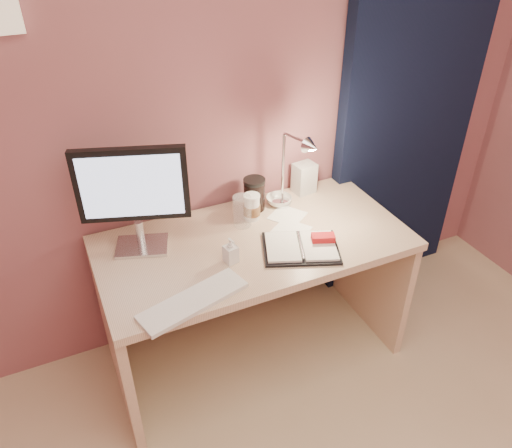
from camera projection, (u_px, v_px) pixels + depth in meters
name	position (u px, v px, depth m)	size (l,w,h in m)	color
room	(396.00, 100.00, 2.59)	(3.50, 3.50, 3.50)	#C6B28E
desk	(248.00, 269.00, 2.43)	(1.40, 0.70, 0.73)	beige
monitor	(134.00, 191.00, 2.04)	(0.44, 0.22, 0.48)	silver
keyboard	(193.00, 301.00, 1.90)	(0.44, 0.13, 0.02)	silver
planner	(303.00, 247.00, 2.19)	(0.39, 0.35, 0.05)	black
paper_a	(287.00, 216.00, 2.41)	(0.15, 0.15, 0.00)	white
paper_c	(291.00, 230.00, 2.31)	(0.15, 0.15, 0.00)	white
coffee_cup	(252.00, 208.00, 2.36)	(0.08, 0.08, 0.13)	silver
clear_cup	(242.00, 211.00, 2.31)	(0.09, 0.09, 0.15)	white
bowl	(279.00, 200.00, 2.49)	(0.13, 0.13, 0.04)	silver
lotion_bottle	(231.00, 250.00, 2.09)	(0.05, 0.05, 0.12)	silver
dark_jar	(254.00, 196.00, 2.43)	(0.10, 0.10, 0.15)	black
product_box	(304.00, 178.00, 2.56)	(0.11, 0.09, 0.16)	silver
desk_lamp	(287.00, 168.00, 2.27)	(0.15, 0.25, 0.41)	silver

